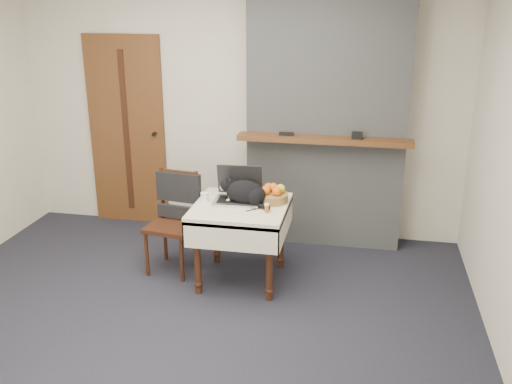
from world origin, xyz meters
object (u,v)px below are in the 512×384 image
side_table (241,217)px  cream_jar (205,197)px  cat (246,193)px  fruit_basket (273,195)px  laptop (238,192)px  chair (176,207)px  pill_bottle (267,208)px  door (127,132)px

side_table → cream_jar: (-0.32, 0.02, 0.15)m
cat → fruit_basket: bearing=32.9°
laptop → cream_jar: (-0.27, -0.09, -0.03)m
chair → laptop: bearing=4.2°
cat → pill_bottle: (0.21, -0.17, -0.06)m
door → cream_jar: 1.64m
side_table → door: bearing=142.3°
side_table → fruit_basket: bearing=27.1°
door → laptop: bearing=-35.8°
cat → pill_bottle: size_ratio=6.05×
side_table → chair: 0.65m
side_table → cat: (0.04, 0.03, 0.21)m
pill_bottle → fruit_basket: size_ratio=0.29×
pill_bottle → fruit_basket: 0.26m
cat → fruit_basket: (0.21, 0.09, -0.04)m
door → laptop: (1.43, -1.03, -0.23)m
door → fruit_basket: size_ratio=7.57×
door → cat: 1.89m
door → fruit_basket: bearing=-30.4°
cream_jar → pill_bottle: same height
cream_jar → fruit_basket: bearing=10.4°
cat → side_table: bearing=-129.1°
laptop → fruit_basket: size_ratio=1.55×
laptop → fruit_basket: 0.30m
laptop → chair: (-0.58, 0.04, -0.19)m
chair → door: bearing=139.0°
side_table → chair: chair is taller
laptop → cat: (0.08, -0.08, 0.03)m
side_table → pill_bottle: size_ratio=10.13×
fruit_basket → chair: 0.90m
door → fruit_basket: 2.02m
side_table → laptop: laptop is taller
cream_jar → fruit_basket: size_ratio=0.29×
door → cream_jar: (1.16, -1.12, -0.26)m
laptop → cat: 0.12m
side_table → laptop: size_ratio=1.91×
side_table → fruit_basket: (0.25, 0.13, 0.17)m
laptop → cream_jar: bearing=-165.7°
door → chair: bearing=-49.3°
cat → door: bearing=152.7°
fruit_basket → door: bearing=149.6°
door → laptop: door is taller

